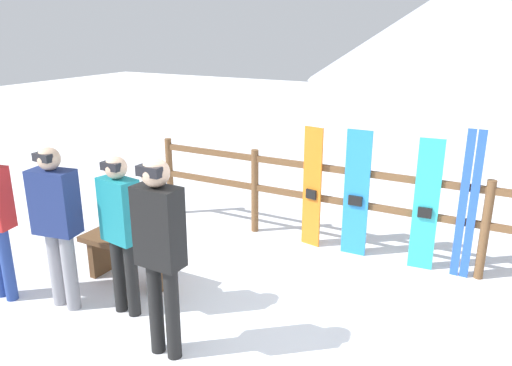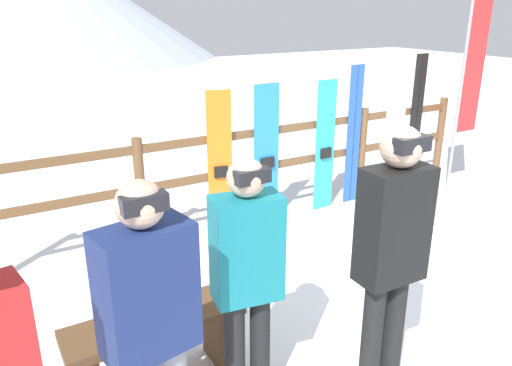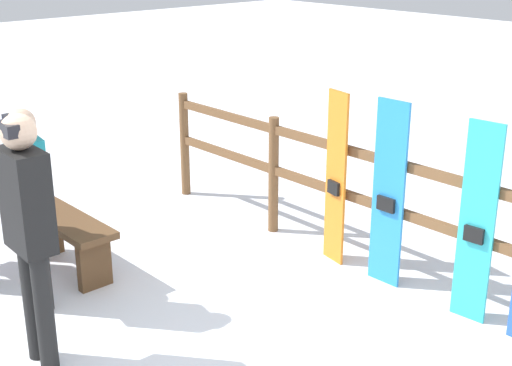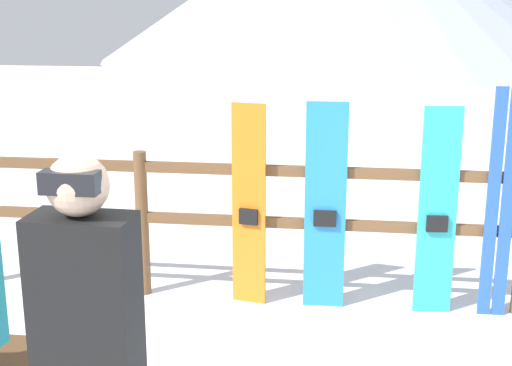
{
  "view_description": "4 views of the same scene",
  "coord_description": "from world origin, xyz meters",
  "px_view_note": "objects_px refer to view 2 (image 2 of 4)",
  "views": [
    {
      "loc": [
        1.6,
        -3.59,
        2.75
      ],
      "look_at": [
        -0.84,
        0.99,
        1.1
      ],
      "focal_mm": 35.0,
      "sensor_mm": 36.0,
      "label": 1
    },
    {
      "loc": [
        -2.8,
        -2.49,
        2.36
      ],
      "look_at": [
        -0.68,
        1.12,
        0.87
      ],
      "focal_mm": 35.0,
      "sensor_mm": 36.0,
      "label": 2
    },
    {
      "loc": [
        3.31,
        -2.45,
        2.82
      ],
      "look_at": [
        -0.71,
        1.2,
        0.91
      ],
      "focal_mm": 50.0,
      "sensor_mm": 36.0,
      "label": 3
    },
    {
      "loc": [
        0.12,
        -3.07,
        2.32
      ],
      "look_at": [
        -0.44,
        1.32,
        1.15
      ],
      "focal_mm": 50.0,
      "sensor_mm": 36.0,
      "label": 4
    }
  ],
  "objects_px": {
    "person_teal": "(247,272)",
    "snowboard_white": "(393,141)",
    "person_black": "(391,249)",
    "rental_flag": "(469,76)",
    "snowboard_cyan": "(325,147)",
    "snowboard_blue": "(266,156)",
    "ski_pair_blue": "(353,136)",
    "snowboard_orange": "(220,165)",
    "ski_pair_black": "(415,123)",
    "bench": "(156,336)",
    "person_navy": "(150,321)"
  },
  "relations": [
    {
      "from": "bench",
      "to": "ski_pair_black",
      "type": "relative_size",
      "value": 0.64
    },
    {
      "from": "ski_pair_blue",
      "to": "snowboard_blue",
      "type": "bearing_deg",
      "value": -179.85
    },
    {
      "from": "ski_pair_blue",
      "to": "rental_flag",
      "type": "relative_size",
      "value": 0.68
    },
    {
      "from": "person_navy",
      "to": "bench",
      "type": "bearing_deg",
      "value": 71.38
    },
    {
      "from": "snowboard_cyan",
      "to": "snowboard_white",
      "type": "distance_m",
      "value": 1.12
    },
    {
      "from": "person_teal",
      "to": "ski_pair_black",
      "type": "relative_size",
      "value": 0.9
    },
    {
      "from": "rental_flag",
      "to": "ski_pair_blue",
      "type": "bearing_deg",
      "value": 165.64
    },
    {
      "from": "snowboard_cyan",
      "to": "ski_pair_blue",
      "type": "bearing_deg",
      "value": 0.44
    },
    {
      "from": "snowboard_blue",
      "to": "rental_flag",
      "type": "relative_size",
      "value": 0.63
    },
    {
      "from": "bench",
      "to": "person_teal",
      "type": "height_order",
      "value": "person_teal"
    },
    {
      "from": "person_navy",
      "to": "snowboard_cyan",
      "type": "height_order",
      "value": "person_navy"
    },
    {
      "from": "ski_pair_black",
      "to": "rental_flag",
      "type": "xyz_separation_m",
      "value": [
        0.45,
        -0.39,
        0.62
      ]
    },
    {
      "from": "person_black",
      "to": "snowboard_blue",
      "type": "distance_m",
      "value": 2.84
    },
    {
      "from": "bench",
      "to": "ski_pair_black",
      "type": "bearing_deg",
      "value": 23.62
    },
    {
      "from": "person_black",
      "to": "snowboard_white",
      "type": "relative_size",
      "value": 1.26
    },
    {
      "from": "ski_pair_blue",
      "to": "snowboard_white",
      "type": "height_order",
      "value": "ski_pair_blue"
    },
    {
      "from": "snowboard_white",
      "to": "rental_flag",
      "type": "xyz_separation_m",
      "value": [
        0.83,
        -0.38,
        0.82
      ]
    },
    {
      "from": "ski_pair_black",
      "to": "rental_flag",
      "type": "height_order",
      "value": "rental_flag"
    },
    {
      "from": "bench",
      "to": "snowboard_white",
      "type": "height_order",
      "value": "snowboard_white"
    },
    {
      "from": "person_teal",
      "to": "snowboard_blue",
      "type": "relative_size",
      "value": 1.02
    },
    {
      "from": "ski_pair_black",
      "to": "rental_flag",
      "type": "relative_size",
      "value": 0.71
    },
    {
      "from": "snowboard_orange",
      "to": "rental_flag",
      "type": "relative_size",
      "value": 0.62
    },
    {
      "from": "person_navy",
      "to": "ski_pair_black",
      "type": "xyz_separation_m",
      "value": [
        4.53,
        2.56,
        -0.07
      ]
    },
    {
      "from": "snowboard_blue",
      "to": "snowboard_white",
      "type": "xyz_separation_m",
      "value": [
        1.94,
        -0.0,
        -0.09
      ]
    },
    {
      "from": "person_teal",
      "to": "person_navy",
      "type": "height_order",
      "value": "person_navy"
    },
    {
      "from": "snowboard_cyan",
      "to": "snowboard_white",
      "type": "bearing_deg",
      "value": -0.01
    },
    {
      "from": "snowboard_orange",
      "to": "snowboard_white",
      "type": "xyz_separation_m",
      "value": [
        2.51,
        -0.0,
        -0.08
      ]
    },
    {
      "from": "person_teal",
      "to": "snowboard_white",
      "type": "bearing_deg",
      "value": 33.89
    },
    {
      "from": "person_navy",
      "to": "snowboard_white",
      "type": "bearing_deg",
      "value": 31.67
    },
    {
      "from": "bench",
      "to": "person_black",
      "type": "distance_m",
      "value": 1.58
    },
    {
      "from": "snowboard_white",
      "to": "snowboard_orange",
      "type": "bearing_deg",
      "value": 180.0
    },
    {
      "from": "snowboard_orange",
      "to": "snowboard_blue",
      "type": "height_order",
      "value": "snowboard_blue"
    },
    {
      "from": "bench",
      "to": "snowboard_blue",
      "type": "distance_m",
      "value": 2.76
    },
    {
      "from": "snowboard_orange",
      "to": "bench",
      "type": "bearing_deg",
      "value": -126.85
    },
    {
      "from": "person_black",
      "to": "person_navy",
      "type": "xyz_separation_m",
      "value": [
        -1.39,
        0.15,
        -0.08
      ]
    },
    {
      "from": "person_teal",
      "to": "snowboard_orange",
      "type": "relative_size",
      "value": 1.03
    },
    {
      "from": "person_teal",
      "to": "rental_flag",
      "type": "height_order",
      "value": "rental_flag"
    },
    {
      "from": "person_black",
      "to": "ski_pair_black",
      "type": "bearing_deg",
      "value": 40.79
    },
    {
      "from": "person_navy",
      "to": "snowboard_orange",
      "type": "bearing_deg",
      "value": 57.4
    },
    {
      "from": "person_teal",
      "to": "person_black",
      "type": "bearing_deg",
      "value": -24.94
    },
    {
      "from": "snowboard_orange",
      "to": "person_black",
      "type": "bearing_deg",
      "value": -95.27
    },
    {
      "from": "snowboard_blue",
      "to": "ski_pair_blue",
      "type": "height_order",
      "value": "ski_pair_blue"
    },
    {
      "from": "snowboard_cyan",
      "to": "snowboard_white",
      "type": "height_order",
      "value": "snowboard_cyan"
    },
    {
      "from": "bench",
      "to": "ski_pair_blue",
      "type": "bearing_deg",
      "value": 30.16
    },
    {
      "from": "person_black",
      "to": "rental_flag",
      "type": "xyz_separation_m",
      "value": [
        3.59,
        2.32,
        0.46
      ]
    },
    {
      "from": "snowboard_orange",
      "to": "rental_flag",
      "type": "distance_m",
      "value": 3.44
    },
    {
      "from": "person_navy",
      "to": "ski_pair_blue",
      "type": "height_order",
      "value": "ski_pair_blue"
    },
    {
      "from": "rental_flag",
      "to": "snowboard_orange",
      "type": "bearing_deg",
      "value": 173.45
    },
    {
      "from": "snowboard_blue",
      "to": "ski_pair_black",
      "type": "relative_size",
      "value": 0.89
    },
    {
      "from": "snowboard_blue",
      "to": "rental_flag",
      "type": "height_order",
      "value": "rental_flag"
    }
  ]
}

